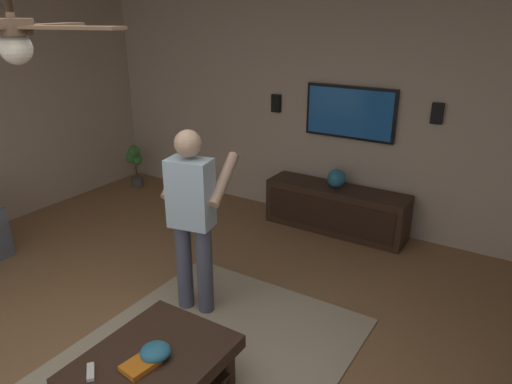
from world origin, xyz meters
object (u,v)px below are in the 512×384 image
at_px(bowl, 156,352).
at_px(wall_speaker_right, 276,103).
at_px(media_console, 336,209).
at_px(person_standing, 193,212).
at_px(coffee_table, 154,369).
at_px(potted_plant_short, 134,161).
at_px(vase_round, 337,178).
at_px(book, 140,365).
at_px(remote_white, 91,372).
at_px(tv, 350,113).
at_px(wall_speaker_left, 437,113).
at_px(ceiling_fan, 12,33).

bearing_deg(bowl, wall_speaker_right, 17.65).
distance_m(media_console, person_standing, 2.29).
distance_m(coffee_table, media_console, 3.18).
relative_size(potted_plant_short, wall_speaker_right, 2.95).
height_order(person_standing, vase_round, person_standing).
bearing_deg(wall_speaker_right, book, -163.21).
bearing_deg(vase_round, media_console, -126.15).
distance_m(person_standing, potted_plant_short, 3.46).
xyz_separation_m(book, wall_speaker_right, (3.55, 1.07, 0.99)).
bearing_deg(media_console, remote_white, -2.28).
bearing_deg(media_console, wall_speaker_right, -104.38).
bearing_deg(person_standing, bowl, -165.25).
distance_m(tv, wall_speaker_left, 0.97).
bearing_deg(remote_white, media_console, -51.76).
bearing_deg(potted_plant_short, coffee_table, -132.74).
xyz_separation_m(media_console, book, (-3.30, -0.08, 0.14)).
distance_m(bowl, ceiling_fan, 2.03).
xyz_separation_m(coffee_table, potted_plant_short, (3.01, 3.26, 0.10)).
height_order(person_standing, ceiling_fan, ceiling_fan).
bearing_deg(coffee_table, wall_speaker_left, -14.52).
distance_m(potted_plant_short, ceiling_fan, 4.81).
distance_m(bowl, vase_round, 3.20).
bearing_deg(remote_white, wall_speaker_right, -36.72).
height_order(tv, remote_white, tv).
xyz_separation_m(remote_white, wall_speaker_left, (3.76, -1.10, 1.08)).
bearing_deg(potted_plant_short, tv, -82.60).
xyz_separation_m(tv, book, (-3.54, -0.08, -0.98)).
bearing_deg(ceiling_fan, wall_speaker_left, -19.14).
xyz_separation_m(remote_white, vase_round, (3.52, -0.12, 0.25)).
distance_m(person_standing, wall_speaker_left, 2.83).
relative_size(media_console, vase_round, 7.73).
bearing_deg(person_standing, potted_plant_short, 43.10).
xyz_separation_m(potted_plant_short, remote_white, (-3.33, -3.05, 0.02)).
xyz_separation_m(tv, bowl, (-3.42, -0.10, -0.96)).
xyz_separation_m(tv, wall_speaker_left, (0.01, -0.96, 0.09)).
height_order(media_console, vase_round, vase_round).
bearing_deg(bowl, tv, 1.71).
bearing_deg(wall_speaker_right, tv, -90.76).
xyz_separation_m(remote_white, book, (0.20, -0.22, 0.01)).
distance_m(coffee_table, tv, 3.60).
height_order(vase_round, wall_speaker_left, wall_speaker_left).
bearing_deg(coffee_table, tv, 1.19).
bearing_deg(ceiling_fan, coffee_table, -52.40).
bearing_deg(person_standing, remote_white, 179.57).
bearing_deg(potted_plant_short, ceiling_fan, -139.48).
bearing_deg(bowl, potted_plant_short, 47.55).
bearing_deg(coffee_table, bowl, -87.11).
relative_size(person_standing, bowl, 8.18).
height_order(vase_round, ceiling_fan, ceiling_fan).
bearing_deg(wall_speaker_left, potted_plant_short, 95.88).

